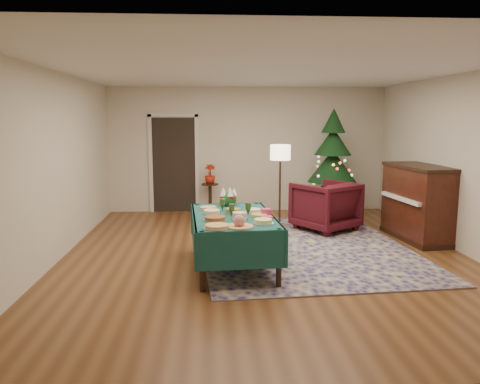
{
  "coord_description": "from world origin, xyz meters",
  "views": [
    {
      "loc": [
        -0.8,
        -6.71,
        2.03
      ],
      "look_at": [
        -0.36,
        0.26,
        0.93
      ],
      "focal_mm": 35.0,
      "sensor_mm": 36.0,
      "label": 1
    }
  ],
  "objects": [
    {
      "name": "platter_2",
      "position": [
        -0.16,
        -1.06,
        0.76
      ],
      "size": [
        0.27,
        0.27,
        0.06
      ],
      "color": "silver",
      "rests_on": "buffet_table"
    },
    {
      "name": "platter_0",
      "position": [
        -0.73,
        -1.27,
        0.75
      ],
      "size": [
        0.34,
        0.34,
        0.05
      ],
      "color": "silver",
      "rests_on": "buffet_table"
    },
    {
      "name": "platter_5",
      "position": [
        -0.17,
        -0.65,
        0.75
      ],
      "size": [
        0.26,
        0.26,
        0.04
      ],
      "color": "silver",
      "rests_on": "buffet_table"
    },
    {
      "name": "platter_4",
      "position": [
        -0.44,
        -0.81,
        0.78
      ],
      "size": [
        0.22,
        0.22,
        0.1
      ],
      "color": "silver",
      "rests_on": "buffet_table"
    },
    {
      "name": "centerpiece",
      "position": [
        -0.54,
        0.2,
        0.86
      ],
      "size": [
        0.26,
        0.26,
        0.3
      ],
      "color": "#1E4C1E",
      "rests_on": "buffet_table"
    },
    {
      "name": "christmas_tree",
      "position": [
        1.71,
        2.78,
        1.01
      ],
      "size": [
        1.44,
        1.44,
        2.24
      ],
      "color": "black",
      "rests_on": "ground"
    },
    {
      "name": "room_shell",
      "position": [
        0.0,
        0.0,
        1.35
      ],
      "size": [
        7.0,
        7.0,
        7.0
      ],
      "color": "#593319",
      "rests_on": "ground"
    },
    {
      "name": "side_table",
      "position": [
        -0.82,
        3.2,
        0.32
      ],
      "size": [
        0.36,
        0.36,
        0.65
      ],
      "color": "black",
      "rests_on": "ground"
    },
    {
      "name": "doorway",
      "position": [
        -1.6,
        3.48,
        1.1
      ],
      "size": [
        1.08,
        0.04,
        2.16
      ],
      "color": "black",
      "rests_on": "ground"
    },
    {
      "name": "buffet_table",
      "position": [
        -0.51,
        -0.53,
        0.59
      ],
      "size": [
        1.21,
        1.94,
        0.73
      ],
      "color": "black",
      "rests_on": "ground"
    },
    {
      "name": "platter_1",
      "position": [
        -0.47,
        -1.25,
        0.79
      ],
      "size": [
        0.35,
        0.35,
        0.16
      ],
      "color": "silver",
      "rests_on": "buffet_table"
    },
    {
      "name": "goblet_2",
      "position": [
        -0.53,
        -0.6,
        0.82
      ],
      "size": [
        0.08,
        0.08,
        0.17
      ],
      "color": "#2D471E",
      "rests_on": "buffet_table"
    },
    {
      "name": "goblet_1",
      "position": [
        -0.3,
        -0.52,
        0.82
      ],
      "size": [
        0.08,
        0.08,
        0.17
      ],
      "color": "#2D471E",
      "rests_on": "buffet_table"
    },
    {
      "name": "platter_8",
      "position": [
        -0.21,
        -0.29,
        0.75
      ],
      "size": [
        0.25,
        0.25,
        0.04
      ],
      "color": "silver",
      "rests_on": "buffet_table"
    },
    {
      "name": "napkin_stack",
      "position": [
        -0.08,
        -0.8,
        0.75
      ],
      "size": [
        0.15,
        0.15,
        0.04
      ],
      "primitive_type": "cube",
      "rotation": [
        0.0,
        0.0,
        0.06
      ],
      "color": "#CF3954",
      "rests_on": "buffet_table"
    },
    {
      "name": "floor_lamp",
      "position": [
        0.49,
        1.86,
        1.31
      ],
      "size": [
        0.38,
        0.38,
        1.55
      ],
      "color": "#A57F3F",
      "rests_on": "ground"
    },
    {
      "name": "platter_6",
      "position": [
        -0.79,
        -0.39,
        0.75
      ],
      "size": [
        0.26,
        0.26,
        0.05
      ],
      "color": "silver",
      "rests_on": "buffet_table"
    },
    {
      "name": "platter_3",
      "position": [
        -0.75,
        -0.82,
        0.75
      ],
      "size": [
        0.31,
        0.31,
        0.05
      ],
      "color": "silver",
      "rests_on": "buffet_table"
    },
    {
      "name": "armchair",
      "position": [
        1.27,
        1.53,
        0.5
      ],
      "size": [
        1.3,
        1.28,
        0.99
      ],
      "primitive_type": "imported",
      "rotation": [
        0.0,
        0.0,
        3.72
      ],
      "color": "#430E17",
      "rests_on": "ground"
    },
    {
      "name": "potted_plant",
      "position": [
        -0.82,
        3.2,
        0.76
      ],
      "size": [
        0.23,
        0.41,
        0.23
      ],
      "primitive_type": "imported",
      "color": "#A51F0B",
      "rests_on": "side_table"
    },
    {
      "name": "goblet_0",
      "position": [
        -0.64,
        -0.18,
        0.82
      ],
      "size": [
        0.08,
        0.08,
        0.17
      ],
      "color": "#2D471E",
      "rests_on": "buffet_table"
    },
    {
      "name": "platter_7",
      "position": [
        -0.5,
        -0.41,
        0.76
      ],
      "size": [
        0.25,
        0.25,
        0.07
      ],
      "color": "silver",
      "rests_on": "buffet_table"
    },
    {
      "name": "piano",
      "position": [
        2.67,
        0.81,
        0.62
      ],
      "size": [
        0.83,
        1.52,
        1.26
      ],
      "color": "black",
      "rests_on": "ground"
    },
    {
      "name": "platter_9",
      "position": [
        -0.84,
        -0.1,
        0.75
      ],
      "size": [
        0.27,
        0.27,
        0.04
      ],
      "color": "silver",
      "rests_on": "buffet_table"
    },
    {
      "name": "rug",
      "position": [
        0.64,
        0.46,
        0.01
      ],
      "size": [
        3.49,
        4.42,
        0.02
      ],
      "primitive_type": "cube",
      "rotation": [
        0.0,
        0.0,
        0.07
      ],
      "color": "#191653",
      "rests_on": "ground"
    },
    {
      "name": "gift_box",
      "position": [
        -0.06,
        -0.58,
        0.78
      ],
      "size": [
        0.12,
        0.12,
        0.1
      ],
      "primitive_type": "cube",
      "rotation": [
        0.0,
        0.0,
        0.06
      ],
      "color": "#D13A5F",
      "rests_on": "buffet_table"
    }
  ]
}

